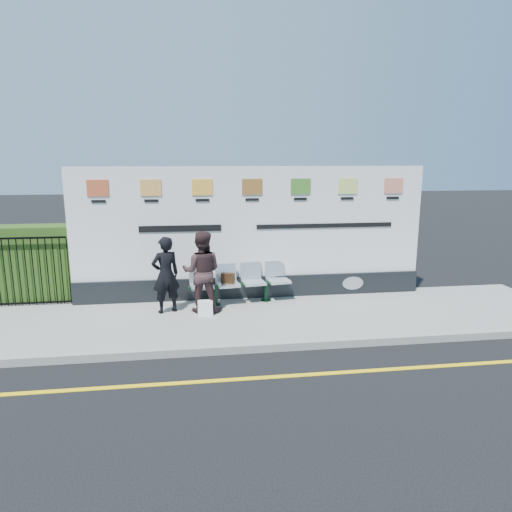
{
  "coord_description": "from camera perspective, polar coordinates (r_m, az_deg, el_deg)",
  "views": [
    {
      "loc": [
        -0.82,
        -6.33,
        3.25
      ],
      "look_at": [
        0.49,
        3.06,
        1.25
      ],
      "focal_mm": 32.0,
      "sensor_mm": 36.0,
      "label": 1
    }
  ],
  "objects": [
    {
      "name": "kerb",
      "position": [
        8.03,
        -1.46,
        -11.42
      ],
      "size": [
        14.0,
        0.18,
        0.14
      ],
      "primitive_type": "cube",
      "color": "gray",
      "rests_on": "ground"
    },
    {
      "name": "ground",
      "position": [
        7.17,
        -0.51,
        -15.08
      ],
      "size": [
        80.0,
        80.0,
        0.0
      ],
      "primitive_type": "plane",
      "color": "black"
    },
    {
      "name": "bench",
      "position": [
        10.19,
        -1.9,
        -4.59
      ],
      "size": [
        2.28,
        0.86,
        0.48
      ],
      "primitive_type": null,
      "rotation": [
        0.0,
        0.0,
        0.13
      ],
      "color": "silver",
      "rests_on": "pavement"
    },
    {
      "name": "yellow_line",
      "position": [
        7.16,
        -0.51,
        -15.05
      ],
      "size": [
        14.0,
        0.1,
        0.01
      ],
      "primitive_type": "cube",
      "color": "yellow",
      "rests_on": "ground"
    },
    {
      "name": "billboard",
      "position": [
        10.43,
        -0.54,
        1.8
      ],
      "size": [
        8.0,
        0.3,
        3.0
      ],
      "color": "black",
      "rests_on": "pavement"
    },
    {
      "name": "woman_right",
      "position": [
        9.55,
        -6.8,
        -1.95
      ],
      "size": [
        0.92,
        0.77,
        1.71
      ],
      "primitive_type": "imported",
      "rotation": [
        0.0,
        0.0,
        2.99
      ],
      "color": "#352324",
      "rests_on": "pavement"
    },
    {
      "name": "pavement",
      "position": [
        9.43,
        -2.5,
        -7.89
      ],
      "size": [
        14.0,
        3.0,
        0.12
      ],
      "primitive_type": "cube",
      "color": "gray",
      "rests_on": "ground"
    },
    {
      "name": "woman_left",
      "position": [
        9.62,
        -11.23,
        -2.32
      ],
      "size": [
        0.69,
        0.58,
        1.61
      ],
      "primitive_type": "imported",
      "rotation": [
        0.0,
        0.0,
        3.53
      ],
      "color": "black",
      "rests_on": "pavement"
    },
    {
      "name": "carrier_bag_white",
      "position": [
        9.49,
        -6.36,
        -6.47
      ],
      "size": [
        0.3,
        0.18,
        0.3
      ],
      "primitive_type": "cube",
      "color": "white",
      "rests_on": "pavement"
    },
    {
      "name": "handbag_brown",
      "position": [
        10.04,
        -3.53,
        -2.78
      ],
      "size": [
        0.31,
        0.2,
        0.23
      ],
      "primitive_type": "cube",
      "rotation": [
        0.0,
        0.0,
        -0.29
      ],
      "color": "black",
      "rests_on": "bench"
    },
    {
      "name": "railing",
      "position": [
        11.11,
        -27.49,
        -1.73
      ],
      "size": [
        2.05,
        0.06,
        1.54
      ],
      "primitive_type": null,
      "color": "black",
      "rests_on": "pavement"
    },
    {
      "name": "hedge",
      "position": [
        11.5,
        -26.8,
        -0.82
      ],
      "size": [
        2.35,
        0.7,
        1.7
      ],
      "primitive_type": "cube",
      "color": "#2C4D17",
      "rests_on": "pavement"
    }
  ]
}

